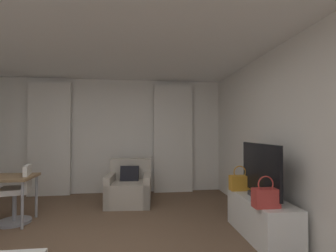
% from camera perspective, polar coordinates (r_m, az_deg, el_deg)
% --- Properties ---
extents(wall_window, '(5.12, 0.06, 2.60)m').
position_cam_1_polar(wall_window, '(5.79, -12.56, -2.26)').
color(wall_window, silver).
rests_on(wall_window, ground).
extents(wall_right, '(0.06, 6.12, 2.60)m').
position_cam_1_polar(wall_right, '(3.36, 28.76, -2.96)').
color(wall_right, silver).
rests_on(wall_right, ground).
extents(ceiling, '(5.12, 6.12, 0.06)m').
position_cam_1_polar(ceiling, '(3.05, -18.58, 22.43)').
color(ceiling, white).
rests_on(ceiling, wall_left).
extents(curtain_left_panel, '(0.90, 0.06, 2.50)m').
position_cam_1_polar(curtain_left_panel, '(5.96, -25.97, -2.62)').
color(curtain_left_panel, silver).
rests_on(curtain_left_panel, ground).
extents(curtain_right_panel, '(0.90, 0.06, 2.50)m').
position_cam_1_polar(curtain_right_panel, '(5.69, 1.24, -2.81)').
color(curtain_right_panel, silver).
rests_on(curtain_right_panel, ground).
extents(armchair, '(0.88, 0.83, 0.85)m').
position_cam_1_polar(armchair, '(4.95, -9.08, -14.27)').
color(armchair, '#B2A899').
rests_on(armchair, ground).
extents(desk_chair, '(0.48, 0.48, 0.88)m').
position_cam_1_polar(desk_chair, '(4.56, -31.68, -13.94)').
color(desk_chair, gray).
rests_on(desk_chair, ground).
extents(tv_console, '(0.47, 1.20, 0.52)m').
position_cam_1_polar(tv_console, '(3.69, 20.86, -19.30)').
color(tv_console, white).
rests_on(tv_console, ground).
extents(tv_flatscreen, '(0.20, 0.97, 0.72)m').
position_cam_1_polar(tv_flatscreen, '(3.55, 20.77, -10.04)').
color(tv_flatscreen, '#333338').
rests_on(tv_flatscreen, tv_console).
extents(handbag_primary, '(0.30, 0.14, 0.37)m').
position_cam_1_polar(handbag_primary, '(3.92, 16.41, -12.46)').
color(handbag_primary, orange).
rests_on(handbag_primary, tv_console).
extents(handbag_secondary, '(0.30, 0.14, 0.37)m').
position_cam_1_polar(handbag_secondary, '(3.18, 21.86, -15.14)').
color(handbag_secondary, '#B73833').
rests_on(handbag_secondary, tv_console).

